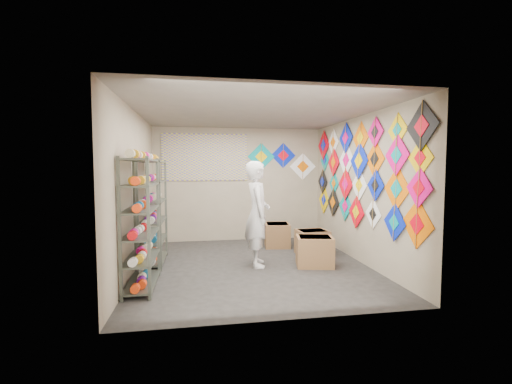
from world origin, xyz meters
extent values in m
plane|color=black|center=(0.00, 0.00, 0.00)|extent=(4.50, 4.50, 0.00)
plane|color=tan|center=(0.00, 2.25, 1.35)|extent=(4.00, 0.00, 4.00)
plane|color=tan|center=(0.00, -2.25, 1.35)|extent=(4.00, 0.00, 4.00)
plane|color=tan|center=(-2.00, 0.00, 1.35)|extent=(0.00, 4.50, 4.50)
plane|color=tan|center=(2.00, 0.00, 1.35)|extent=(0.00, 4.50, 4.50)
plane|color=gray|center=(0.00, 0.00, 2.70)|extent=(4.50, 4.50, 0.00)
cube|color=#4C5147|center=(-1.78, -0.85, 0.95)|extent=(0.40, 1.10, 1.90)
cube|color=#4C5147|center=(-1.78, 0.45, 0.95)|extent=(0.40, 1.10, 1.90)
cylinder|color=#FF1AA4|center=(-1.78, -1.33, 1.04)|extent=(0.12, 0.10, 0.12)
cylinder|color=#FF3E0F|center=(-1.78, -1.14, 1.04)|extent=(0.12, 0.10, 0.12)
cylinder|color=gold|center=(-1.78, -0.95, 1.04)|extent=(0.12, 0.10, 0.12)
cylinder|color=silver|center=(-1.78, -0.75, 1.04)|extent=(0.12, 0.10, 0.12)
cylinder|color=red|center=(-1.78, -0.56, 1.04)|extent=(0.12, 0.10, 0.12)
cylinder|color=#681591|center=(-1.78, -0.37, 1.04)|extent=(0.12, 0.10, 0.12)
cylinder|color=beige|center=(-1.78, -0.03, 1.04)|extent=(0.12, 0.10, 0.12)
cylinder|color=#135E8B|center=(-1.78, 0.16, 1.04)|extent=(0.12, 0.10, 0.12)
cylinder|color=#FF1AA4|center=(-1.78, 0.35, 1.04)|extent=(0.12, 0.10, 0.12)
cylinder|color=#FF3E0F|center=(-1.78, 0.55, 1.04)|extent=(0.12, 0.10, 0.12)
cylinder|color=gold|center=(-1.78, 0.74, 1.04)|extent=(0.12, 0.10, 0.12)
cylinder|color=silver|center=(-1.78, 0.93, 1.04)|extent=(0.12, 0.10, 0.12)
cube|color=#F86A00|center=(1.99, -1.76, 0.98)|extent=(0.01, 0.70, 0.70)
cube|color=#061FC8|center=(1.97, -1.24, 0.92)|extent=(0.02, 0.59, 0.59)
cube|color=white|center=(1.99, -0.57, 0.96)|extent=(0.01, 0.53, 0.53)
cube|color=red|center=(1.97, 0.04, 0.92)|extent=(0.02, 0.63, 0.63)
cube|color=#009393|center=(1.99, 0.56, 0.97)|extent=(0.04, 0.61, 0.61)
cube|color=black|center=(1.97, 1.17, 0.99)|extent=(0.03, 0.64, 0.64)
cube|color=#FFCC00|center=(1.99, 1.77, 0.99)|extent=(0.03, 0.65, 0.65)
cube|color=#F0027A|center=(1.97, -1.80, 1.48)|extent=(0.04, 0.56, 0.56)
cube|color=#F86A00|center=(1.99, -1.25, 1.44)|extent=(0.03, 0.69, 0.69)
cube|color=#061FC8|center=(1.97, -0.65, 1.46)|extent=(0.02, 0.55, 0.55)
cube|color=white|center=(1.99, -0.03, 1.43)|extent=(0.02, 0.61, 0.61)
cube|color=red|center=(1.97, 0.54, 1.42)|extent=(0.02, 0.65, 0.65)
cube|color=#009393|center=(1.99, 1.17, 1.41)|extent=(0.02, 0.51, 0.51)
cube|color=black|center=(1.97, 1.84, 1.42)|extent=(0.01, 0.59, 0.59)
cube|color=#FFCC00|center=(1.99, -1.78, 1.88)|extent=(0.01, 0.54, 0.54)
cube|color=#F0027A|center=(1.97, -1.25, 1.94)|extent=(0.03, 0.63, 0.63)
cube|color=#F86A00|center=(1.99, -0.58, 1.90)|extent=(0.03, 0.62, 0.62)
cube|color=#061FC8|center=(1.97, -0.03, 1.88)|extent=(0.04, 0.70, 0.70)
cube|color=white|center=(1.99, 0.56, 1.91)|extent=(0.04, 0.69, 0.69)
cube|color=red|center=(1.97, 1.18, 1.87)|extent=(0.03, 0.62, 0.62)
cube|color=#009393|center=(1.99, 1.76, 1.93)|extent=(0.02, 0.52, 0.52)
cube|color=black|center=(1.97, -1.82, 2.30)|extent=(0.02, 0.68, 0.68)
cube|color=#FFCC00|center=(1.99, -1.22, 2.31)|extent=(0.02, 0.52, 0.52)
cube|color=#F0027A|center=(1.97, -0.60, 2.35)|extent=(0.02, 0.52, 0.52)
cube|color=#F86A00|center=(1.99, -0.04, 2.30)|extent=(0.03, 0.61, 0.61)
cube|color=#061FC8|center=(1.97, 0.56, 2.35)|extent=(0.02, 0.62, 0.62)
cube|color=white|center=(1.99, 1.25, 2.31)|extent=(0.02, 0.60, 0.60)
cube|color=red|center=(1.97, 1.80, 2.28)|extent=(0.02, 0.70, 0.70)
cube|color=#009393|center=(0.55, 2.24, 2.02)|extent=(0.66, 0.02, 0.66)
cube|color=#061FC8|center=(1.10, 2.24, 2.05)|extent=(0.62, 0.02, 0.62)
cube|color=white|center=(1.60, 2.24, 1.78)|extent=(0.66, 0.02, 0.66)
cube|color=#614EAB|center=(-0.80, 2.23, 2.00)|extent=(2.00, 0.01, 1.10)
imported|color=silver|center=(0.08, -0.01, 0.93)|extent=(0.72, 0.51, 1.87)
cube|color=brown|center=(1.08, -0.20, 0.26)|extent=(0.73, 0.64, 0.53)
cube|color=brown|center=(1.30, 0.57, 0.25)|extent=(0.63, 0.53, 0.49)
cube|color=brown|center=(0.76, 1.39, 0.26)|extent=(0.61, 0.66, 0.52)
camera|label=1|loc=(-0.94, -5.96, 1.74)|focal=24.00mm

